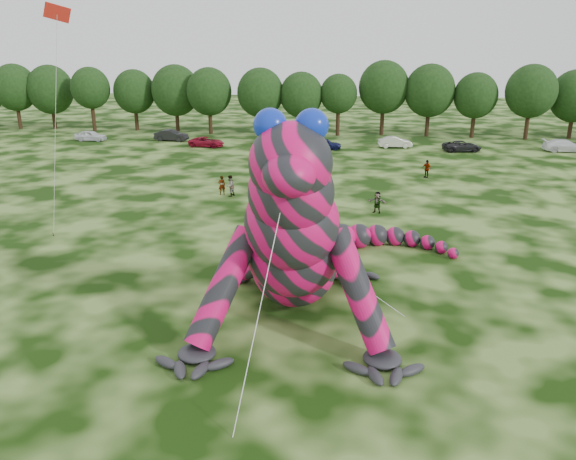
# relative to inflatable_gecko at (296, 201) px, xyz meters

# --- Properties ---
(ground) EXTENTS (240.00, 240.00, 0.00)m
(ground) POSITION_rel_inflatable_gecko_xyz_m (-0.88, -2.97, -5.24)
(ground) COLOR #16330A
(ground) RESTS_ON ground
(inflatable_gecko) EXTENTS (18.96, 22.05, 10.48)m
(inflatable_gecko) POSITION_rel_inflatable_gecko_xyz_m (0.00, 0.00, 0.00)
(inflatable_gecko) COLOR #DB0C5F
(inflatable_gecko) RESTS_ON ground
(flying_kite) EXTENTS (4.20, 2.57, 15.35)m
(flying_kite) POSITION_rel_inflatable_gecko_xyz_m (-14.74, 5.62, 8.28)
(flying_kite) COLOR red
(flying_kite) RESTS_ON ground
(tree_1) EXTENTS (6.74, 6.07, 9.81)m
(tree_1) POSITION_rel_inflatable_gecko_xyz_m (-49.24, 55.08, -0.33)
(tree_1) COLOR black
(tree_1) RESTS_ON ground
(tree_2) EXTENTS (7.04, 6.34, 9.64)m
(tree_2) POSITION_rel_inflatable_gecko_xyz_m (-43.90, 55.79, -0.42)
(tree_2) COLOR black
(tree_2) RESTS_ON ground
(tree_3) EXTENTS (5.81, 5.23, 9.44)m
(tree_3) POSITION_rel_inflatable_gecko_xyz_m (-36.60, 54.10, -0.52)
(tree_3) COLOR black
(tree_3) RESTS_ON ground
(tree_4) EXTENTS (6.22, 5.60, 9.06)m
(tree_4) POSITION_rel_inflatable_gecko_xyz_m (-30.52, 55.74, -0.71)
(tree_4) COLOR black
(tree_4) RESTS_ON ground
(tree_5) EXTENTS (7.16, 6.44, 9.80)m
(tree_5) POSITION_rel_inflatable_gecko_xyz_m (-24.01, 55.46, -0.34)
(tree_5) COLOR black
(tree_5) RESTS_ON ground
(tree_6) EXTENTS (6.52, 5.86, 9.49)m
(tree_6) POSITION_rel_inflatable_gecko_xyz_m (-18.44, 53.71, -0.49)
(tree_6) COLOR black
(tree_6) RESTS_ON ground
(tree_7) EXTENTS (6.68, 6.01, 9.48)m
(tree_7) POSITION_rel_inflatable_gecko_xyz_m (-10.96, 53.83, -0.50)
(tree_7) COLOR black
(tree_7) RESTS_ON ground
(tree_8) EXTENTS (6.14, 5.53, 8.94)m
(tree_8) POSITION_rel_inflatable_gecko_xyz_m (-5.10, 54.01, -0.77)
(tree_8) COLOR black
(tree_8) RESTS_ON ground
(tree_9) EXTENTS (5.27, 4.74, 8.68)m
(tree_9) POSITION_rel_inflatable_gecko_xyz_m (0.18, 54.37, -0.90)
(tree_9) COLOR black
(tree_9) RESTS_ON ground
(tree_10) EXTENTS (7.09, 6.38, 10.50)m
(tree_10) POSITION_rel_inflatable_gecko_xyz_m (6.51, 55.61, 0.01)
(tree_10) COLOR black
(tree_10) RESTS_ON ground
(tree_11) EXTENTS (7.01, 6.31, 10.07)m
(tree_11) POSITION_rel_inflatable_gecko_xyz_m (12.90, 55.22, -0.20)
(tree_11) COLOR black
(tree_11) RESTS_ON ground
(tree_12) EXTENTS (5.99, 5.39, 8.97)m
(tree_12) POSITION_rel_inflatable_gecko_xyz_m (19.13, 54.77, -0.75)
(tree_12) COLOR black
(tree_12) RESTS_ON ground
(tree_13) EXTENTS (6.83, 6.15, 10.13)m
(tree_13) POSITION_rel_inflatable_gecko_xyz_m (26.25, 54.15, -0.17)
(tree_13) COLOR black
(tree_13) RESTS_ON ground
(tree_14) EXTENTS (6.82, 6.14, 9.40)m
(tree_14) POSITION_rel_inflatable_gecko_xyz_m (32.58, 55.75, -0.54)
(tree_14) COLOR black
(tree_14) RESTS_ON ground
(car_0) EXTENTS (4.19, 1.69, 1.43)m
(car_0) POSITION_rel_inflatable_gecko_xyz_m (-33.16, 45.57, -4.52)
(car_0) COLOR white
(car_0) RESTS_ON ground
(car_1) EXTENTS (4.69, 1.97, 1.51)m
(car_1) POSITION_rel_inflatable_gecko_xyz_m (-22.20, 46.91, -4.49)
(car_1) COLOR black
(car_1) RESTS_ON ground
(car_2) EXTENTS (4.74, 2.57, 1.26)m
(car_2) POSITION_rel_inflatable_gecko_xyz_m (-16.27, 43.07, -4.61)
(car_2) COLOR maroon
(car_2) RESTS_ON ground
(car_3) EXTENTS (4.77, 2.24, 1.35)m
(car_3) POSITION_rel_inflatable_gecko_xyz_m (-8.06, 47.01, -4.56)
(car_3) COLOR #B5BCC0
(car_3) RESTS_ON ground
(car_4) EXTENTS (4.19, 1.86, 1.40)m
(car_4) POSITION_rel_inflatable_gecko_xyz_m (-0.98, 43.12, -4.54)
(car_4) COLOR #121648
(car_4) RESTS_ON ground
(car_5) EXTENTS (4.34, 1.93, 1.39)m
(car_5) POSITION_rel_inflatable_gecko_xyz_m (7.87, 45.42, -4.55)
(car_5) COLOR beige
(car_5) RESTS_ON ground
(car_6) EXTENTS (5.03, 3.04, 1.30)m
(car_6) POSITION_rel_inflatable_gecko_xyz_m (15.95, 43.82, -4.59)
(car_6) COLOR #232326
(car_6) RESTS_ON ground
(car_7) EXTENTS (5.20, 2.12, 1.51)m
(car_7) POSITION_rel_inflatable_gecko_xyz_m (28.48, 45.05, -4.48)
(car_7) COLOR white
(car_7) RESTS_ON ground
(spectator_3) EXTENTS (1.08, 1.02, 1.79)m
(spectator_3) POSITION_rel_inflatable_gecko_xyz_m (10.00, 28.84, -4.34)
(spectator_3) COLOR gray
(spectator_3) RESTS_ON ground
(spectator_0) EXTENTS (0.73, 0.61, 1.73)m
(spectator_0) POSITION_rel_inflatable_gecko_xyz_m (-8.73, 19.85, -4.37)
(spectator_0) COLOR gray
(spectator_0) RESTS_ON ground
(spectator_1) EXTENTS (1.02, 1.12, 1.87)m
(spectator_1) POSITION_rel_inflatable_gecko_xyz_m (-7.90, 19.49, -4.30)
(spectator_1) COLOR gray
(spectator_1) RESTS_ON ground
(spectator_5) EXTENTS (1.67, 1.00, 1.71)m
(spectator_5) POSITION_rel_inflatable_gecko_xyz_m (4.76, 15.96, -4.38)
(spectator_5) COLOR gray
(spectator_5) RESTS_ON ground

